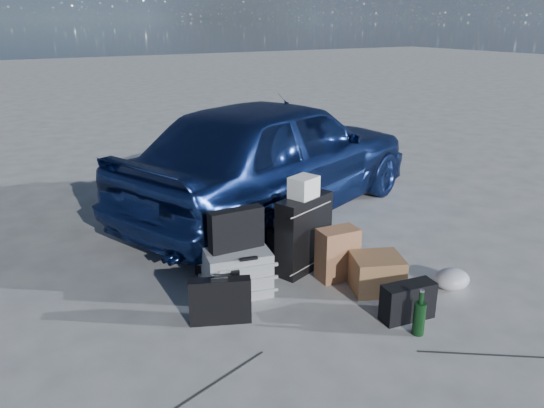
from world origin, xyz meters
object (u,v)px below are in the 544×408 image
at_px(suitcase_right, 304,234).
at_px(duffel_bag, 290,237).
at_px(pelican_case, 237,270).
at_px(green_bottle, 420,313).
at_px(cardboard_box, 377,273).
at_px(suitcase_left, 225,230).
at_px(briefcase, 220,301).
at_px(car, 275,155).

xyz_separation_m(suitcase_right, duffel_bag, (0.09, 0.37, -0.19)).
xyz_separation_m(pelican_case, green_bottle, (0.82, -1.21, -0.02)).
bearing_deg(cardboard_box, suitcase_left, 132.02).
xyz_separation_m(suitcase_left, green_bottle, (0.72, -1.64, -0.19)).
height_order(briefcase, suitcase_right, suitcase_right).
height_order(suitcase_left, suitcase_right, suitcase_left).
bearing_deg(duffel_bag, pelican_case, -164.29).
height_order(suitcase_right, cardboard_box, suitcase_right).
relative_size(briefcase, suitcase_left, 0.62).
distance_m(suitcase_left, suitcase_right, 0.69).
bearing_deg(briefcase, green_bottle, -13.66).
height_order(duffel_bag, cardboard_box, duffel_bag).
relative_size(car, briefcase, 8.83).
height_order(car, cardboard_box, car).
bearing_deg(suitcase_left, duffel_bag, -17.42).
xyz_separation_m(suitcase_left, cardboard_box, (0.89, -0.99, -0.21)).
distance_m(duffel_bag, cardboard_box, 1.01).
relative_size(suitcase_right, green_bottle, 2.01).
relative_size(cardboard_box, green_bottle, 1.17).
relative_size(briefcase, cardboard_box, 1.14).
xyz_separation_m(briefcase, suitcase_right, (1.01, 0.44, 0.16)).
bearing_deg(cardboard_box, briefcase, 171.90).
height_order(car, briefcase, car).
distance_m(pelican_case, duffel_bag, 0.90).
relative_size(car, suitcase_left, 5.46).
relative_size(pelican_case, suitcase_right, 0.75).
height_order(duffel_bag, green_bottle, green_bottle).
xyz_separation_m(car, suitcase_left, (-1.12, -1.05, -0.31)).
distance_m(car, duffel_bag, 1.25).
bearing_deg(cardboard_box, suitcase_right, 116.03).
distance_m(pelican_case, green_bottle, 1.46).
xyz_separation_m(car, duffel_bag, (-0.44, -1.04, -0.52)).
distance_m(suitcase_left, duffel_bag, 0.71).
xyz_separation_m(briefcase, duffel_bag, (1.10, 0.81, -0.02)).
bearing_deg(pelican_case, briefcase, -118.43).
height_order(suitcase_right, green_bottle, suitcase_right).
bearing_deg(suitcase_left, briefcase, -136.01).
bearing_deg(suitcase_left, car, 25.05).
xyz_separation_m(briefcase, suitcase_left, (0.42, 0.80, 0.19)).
bearing_deg(briefcase, car, 72.76).
bearing_deg(pelican_case, duffel_bag, 41.25).
bearing_deg(suitcase_left, green_bottle, -84.42).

